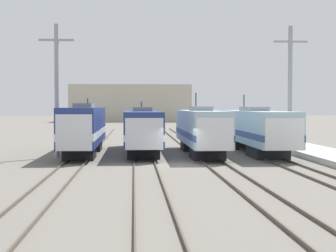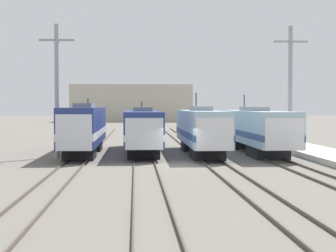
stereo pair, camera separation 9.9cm
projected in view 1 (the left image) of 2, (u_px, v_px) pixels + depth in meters
The scene contains 12 objects.
ground_plane at pixel (180, 165), 38.41m from camera, with size 400.00×400.00×0.00m, color #666059.
rail_pair_far_left at pixel (73, 165), 37.96m from camera, with size 1.50×120.00×0.15m.
rail_pair_center_left at pixel (145, 164), 38.26m from camera, with size 1.51×120.00×0.15m.
rail_pair_center_right at pixel (215, 164), 38.55m from camera, with size 1.51×120.00×0.15m.
rail_pair_far_right at pixel (285, 163), 38.85m from camera, with size 1.50×120.00×0.15m.
locomotive_far_left at pixel (84, 128), 46.17m from camera, with size 2.76×16.48×4.74m.
locomotive_center_left at pixel (142, 129), 47.97m from camera, with size 2.97×18.06×4.46m.
locomotive_center_right at pixel (201, 130), 46.38m from camera, with size 2.86×16.68×5.24m.
locomotive_far_right at pixel (255, 129), 48.35m from camera, with size 3.04×20.10×5.12m.
catenary_tower_left at pixel (57, 88), 43.80m from camera, with size 2.74×0.35×10.45m.
catenary_tower_right at pixel (290, 89), 44.94m from camera, with size 2.74×0.35×10.45m.
depot_building at pixel (131, 103), 147.46m from camera, with size 31.08×13.06×9.56m.
Camera 1 is at (-3.19, -38.16, 4.04)m, focal length 60.00 mm.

